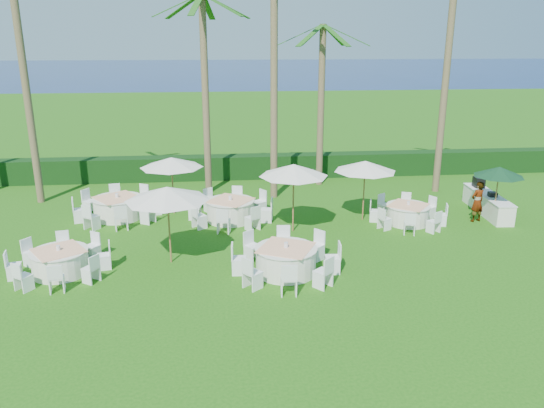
{
  "coord_description": "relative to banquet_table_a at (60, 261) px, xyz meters",
  "views": [
    {
      "loc": [
        -1.08,
        -15.0,
        6.98
      ],
      "look_at": [
        0.75,
        3.11,
        1.3
      ],
      "focal_mm": 35.0,
      "sensor_mm": 36.0,
      "label": 1
    }
  ],
  "objects": [
    {
      "name": "banquet_table_b",
      "position": [
        6.97,
        -0.67,
        0.04
      ],
      "size": [
        3.39,
        3.39,
        1.01
      ],
      "color": "silver",
      "rests_on": "ground"
    },
    {
      "name": "palm_b",
      "position": [
        4.47,
        8.79,
        4.48
      ],
      "size": [
        4.25,
        4.37,
        8.85
      ],
      "color": "brown",
      "rests_on": "ground"
    },
    {
      "name": "palm_e",
      "position": [
        15.29,
        7.86,
        5.38
      ],
      "size": [
        4.4,
        4.16,
        10.62
      ],
      "color": "brown",
      "rests_on": "ground"
    },
    {
      "name": "palm_a",
      "position": [
        -3.0,
        7.93,
        5.6
      ],
      "size": [
        4.24,
        4.37,
        11.05
      ],
      "color": "brown",
      "rests_on": "ground"
    },
    {
      "name": "umbrella_b",
      "position": [
        7.71,
        3.06,
        1.97
      ],
      "size": [
        2.57,
        2.57,
        2.6
      ],
      "color": "brown",
      "rests_on": "ground"
    },
    {
      "name": "umbrella_c",
      "position": [
        3.06,
        5.68,
        1.77
      ],
      "size": [
        2.58,
        2.58,
        2.39
      ],
      "color": "brown",
      "rests_on": "ground"
    },
    {
      "name": "ocean",
      "position": [
        6.1,
        101.3,
        -0.4
      ],
      "size": [
        260.0,
        260.0,
        0.0
      ],
      "primitive_type": "plane",
      "color": "#061941",
      "rests_on": "ground"
    },
    {
      "name": "umbrella_a",
      "position": [
        3.34,
        0.53,
        1.93
      ],
      "size": [
        2.7,
        2.7,
        2.56
      ],
      "color": "brown",
      "rests_on": "ground"
    },
    {
      "name": "palm_d",
      "position": [
        9.96,
        9.7,
        3.86
      ],
      "size": [
        4.38,
        4.23,
        7.66
      ],
      "color": "brown",
      "rests_on": "ground"
    },
    {
      "name": "banquet_table_d",
      "position": [
        0.85,
        5.3,
        0.05
      ],
      "size": [
        3.46,
        3.46,
        1.04
      ],
      "color": "silver",
      "rests_on": "ground"
    },
    {
      "name": "staff_person",
      "position": [
        15.14,
        3.42,
        0.42
      ],
      "size": [
        0.7,
        0.57,
        1.64
      ],
      "primitive_type": "imported",
      "rotation": [
        0.0,
        0.0,
        3.47
      ],
      "color": "gray",
      "rests_on": "ground"
    },
    {
      "name": "buffet_table",
      "position": [
        16.1,
        4.42,
        0.04
      ],
      "size": [
        0.99,
        3.63,
        1.28
      ],
      "color": "silver",
      "rests_on": "ground"
    },
    {
      "name": "palm_c",
      "position": [
        7.47,
        7.67,
        5.46
      ],
      "size": [
        4.3,
        4.34,
        10.77
      ],
      "color": "brown",
      "rests_on": "ground"
    },
    {
      "name": "ground",
      "position": [
        6.1,
        -0.7,
        -0.4
      ],
      "size": [
        120.0,
        120.0,
        0.0
      ],
      "primitive_type": "plane",
      "color": "#1B540E",
      "rests_on": "ground"
    },
    {
      "name": "umbrella_d",
      "position": [
        10.69,
        4.07,
        1.81
      ],
      "size": [
        2.46,
        2.46,
        2.43
      ],
      "color": "brown",
      "rests_on": "ground"
    },
    {
      "name": "banquet_table_f",
      "position": [
        12.35,
        3.49,
        -0.01
      ],
      "size": [
        2.95,
        2.95,
        0.91
      ],
      "color": "silver",
      "rests_on": "ground"
    },
    {
      "name": "hedge",
      "position": [
        6.1,
        11.3,
        0.2
      ],
      "size": [
        34.0,
        1.0,
        1.2
      ],
      "primitive_type": "cube",
      "color": "black",
      "rests_on": "ground"
    },
    {
      "name": "banquet_table_e",
      "position": [
        5.39,
        4.53,
        0.04
      ],
      "size": [
        3.39,
        3.39,
        1.02
      ],
      "color": "silver",
      "rests_on": "ground"
    },
    {
      "name": "banquet_table_a",
      "position": [
        0.0,
        0.0,
        0.0
      ],
      "size": [
        3.05,
        3.05,
        0.93
      ],
      "color": "silver",
      "rests_on": "ground"
    },
    {
      "name": "umbrella_green",
      "position": [
        15.89,
        3.43,
        1.62
      ],
      "size": [
        1.94,
        1.94,
        2.22
      ],
      "color": "brown",
      "rests_on": "ground"
    }
  ]
}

